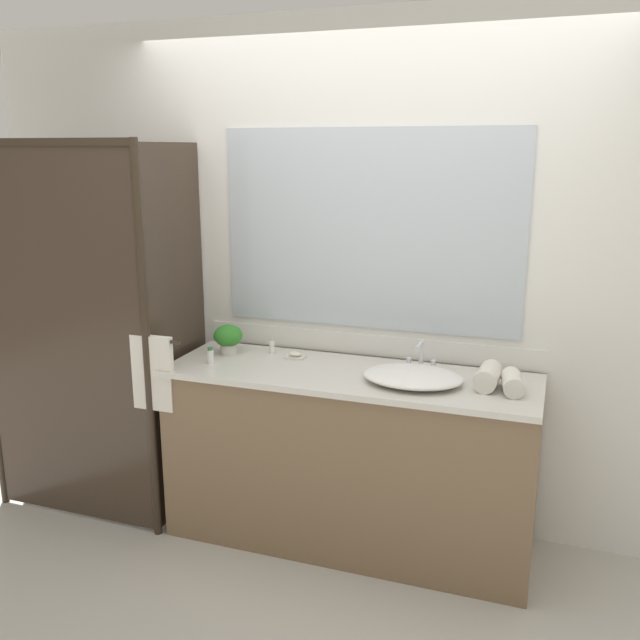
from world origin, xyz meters
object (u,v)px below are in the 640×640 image
at_px(amenity_bottle_shampoo, 210,356).
at_px(rolled_towel_near_edge, 513,383).
at_px(potted_plant, 228,337).
at_px(rolled_towel_middle, 488,376).
at_px(faucet, 421,361).
at_px(amenity_bottle_lotion, 272,346).
at_px(soap_dish, 295,356).
at_px(sink_basin, 413,376).

xyz_separation_m(amenity_bottle_shampoo, rolled_towel_near_edge, (1.46, 0.06, 0.01)).
distance_m(potted_plant, rolled_towel_middle, 1.35).
distance_m(faucet, rolled_towel_near_edge, 0.47).
bearing_deg(faucet, amenity_bottle_lotion, 178.13).
bearing_deg(rolled_towel_near_edge, soap_dish, 172.04).
distance_m(potted_plant, amenity_bottle_shampoo, 0.19).
xyz_separation_m(potted_plant, rolled_towel_middle, (1.34, -0.09, -0.04)).
distance_m(sink_basin, rolled_towel_near_edge, 0.44).
bearing_deg(faucet, amenity_bottle_shampoo, -167.41).
height_order(amenity_bottle_lotion, rolled_towel_near_edge, rolled_towel_near_edge).
relative_size(amenity_bottle_shampoo, rolled_towel_middle, 0.41).
distance_m(faucet, soap_dish, 0.65).
bearing_deg(amenity_bottle_shampoo, soap_dish, 29.82).
height_order(amenity_bottle_lotion, rolled_towel_middle, rolled_towel_middle).
bearing_deg(sink_basin, rolled_towel_near_edge, 2.41).
height_order(soap_dish, rolled_towel_middle, rolled_towel_middle).
xyz_separation_m(sink_basin, amenity_bottle_shampoo, (-1.02, -0.04, 0.01)).
xyz_separation_m(soap_dish, amenity_bottle_shampoo, (-0.37, -0.21, 0.02)).
relative_size(potted_plant, amenity_bottle_shampoo, 1.89).
height_order(sink_basin, amenity_bottle_lotion, amenity_bottle_lotion).
distance_m(potted_plant, soap_dish, 0.37).
relative_size(sink_basin, potted_plant, 2.98).
bearing_deg(amenity_bottle_lotion, rolled_towel_near_edge, -8.85).
height_order(faucet, rolled_towel_near_edge, faucet).
xyz_separation_m(amenity_bottle_shampoo, rolled_towel_middle, (1.35, 0.09, 0.01)).
bearing_deg(potted_plant, soap_dish, 5.43).
distance_m(potted_plant, amenity_bottle_lotion, 0.23).
bearing_deg(sink_basin, amenity_bottle_lotion, 165.10).
height_order(potted_plant, amenity_bottle_lotion, potted_plant).
bearing_deg(rolled_towel_near_edge, sink_basin, -177.59).
bearing_deg(faucet, soap_dish, -178.74).
height_order(amenity_bottle_shampoo, rolled_towel_near_edge, rolled_towel_near_edge).
relative_size(potted_plant, soap_dish, 1.56).
xyz_separation_m(faucet, amenity_bottle_lotion, (-0.79, 0.03, -0.01)).
bearing_deg(rolled_towel_middle, faucet, 157.92).
height_order(faucet, rolled_towel_middle, faucet).
height_order(sink_basin, rolled_towel_near_edge, rolled_towel_near_edge).
relative_size(sink_basin, soap_dish, 4.64).
height_order(soap_dish, amenity_bottle_lotion, amenity_bottle_lotion).
bearing_deg(rolled_towel_middle, amenity_bottle_shampoo, -176.07).
height_order(faucet, potted_plant, potted_plant).
distance_m(potted_plant, rolled_towel_near_edge, 1.46).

